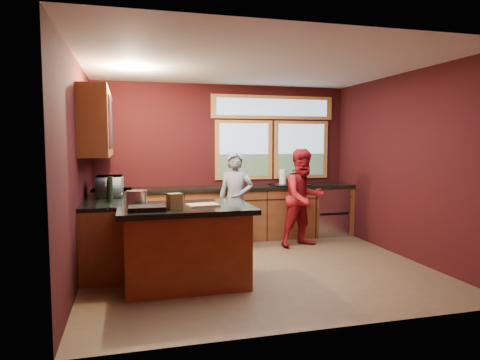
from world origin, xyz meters
name	(u,v)px	position (x,y,z in m)	size (l,w,h in m)	color
floor	(257,267)	(0.00, 0.00, 0.00)	(4.50, 4.50, 0.00)	brown
room_shell	(209,134)	(-0.60, 0.32, 1.80)	(4.52, 4.02, 2.71)	black
back_counter	(240,213)	(0.20, 1.70, 0.46)	(4.50, 0.64, 0.93)	#602D16
left_counter	(109,228)	(-1.95, 0.85, 0.47)	(0.64, 2.30, 0.93)	#602D16
island	(186,245)	(-1.02, -0.44, 0.48)	(1.55, 1.05, 0.95)	#602D16
person_grey	(236,201)	(-0.04, 1.07, 0.77)	(0.56, 0.37, 1.54)	slate
person_red	(304,198)	(1.08, 0.96, 0.79)	(0.77, 0.60, 1.58)	maroon
microwave	(110,186)	(-1.92, 0.82, 1.07)	(0.52, 0.35, 0.29)	#999999
potted_plant	(300,174)	(1.33, 1.75, 1.12)	(0.34, 0.29, 0.38)	#999999
paper_towel	(283,177)	(0.99, 1.70, 1.07)	(0.12, 0.12, 0.28)	silver
cutting_board	(203,205)	(-0.82, -0.49, 0.95)	(0.35, 0.25, 0.02)	tan
stock_pot	(137,198)	(-1.57, -0.29, 1.03)	(0.24, 0.24, 0.18)	#B4B4B9
paper_bag	(175,201)	(-1.17, -0.69, 1.03)	(0.15, 0.12, 0.18)	brown
black_tray	(147,208)	(-1.47, -0.69, 0.97)	(0.40, 0.28, 0.05)	black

